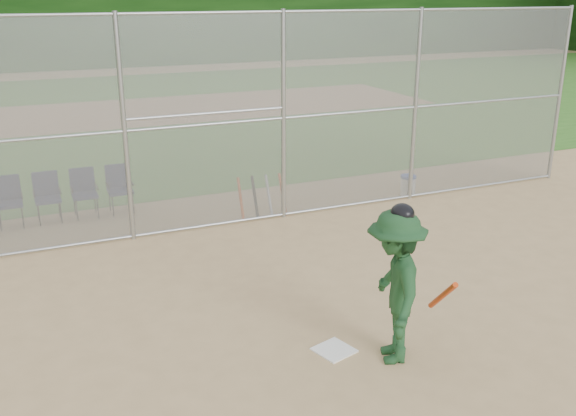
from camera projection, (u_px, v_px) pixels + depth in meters
name	position (u px, v px, depth m)	size (l,w,h in m)	color
ground	(367.00, 347.00, 8.18)	(100.00, 100.00, 0.00)	tan
grass_strip	(121.00, 113.00, 23.78)	(100.00, 100.00, 0.00)	#316B20
dirt_patch_far	(121.00, 112.00, 23.78)	(24.00, 24.00, 0.00)	tan
backstop_fence	(234.00, 118.00, 11.84)	(16.09, 0.09, 4.00)	gray
home_plate	(334.00, 350.00, 8.10)	(0.44, 0.44, 0.02)	white
batter_at_plate	(395.00, 286.00, 7.65)	(1.13, 1.44, 2.01)	#1B4422
water_cooler	(408.00, 185.00, 14.20)	(0.35, 0.35, 0.44)	white
spare_bats	(262.00, 196.00, 12.83)	(0.96, 0.41, 0.82)	#D84C14
chair_2	(9.00, 203.00, 12.21)	(0.54, 0.52, 0.96)	#10183D
chair_3	(48.00, 198.00, 12.47)	(0.54, 0.52, 0.96)	#10183D
chair_4	(85.00, 194.00, 12.73)	(0.54, 0.52, 0.96)	#10183D
chair_5	(120.00, 190.00, 13.00)	(0.54, 0.52, 0.96)	#10183D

